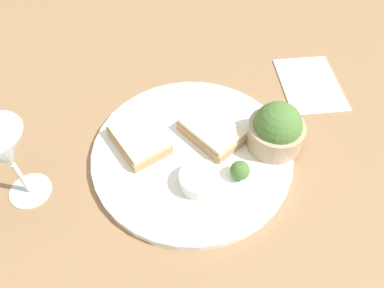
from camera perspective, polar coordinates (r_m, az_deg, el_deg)
The scene contains 9 objects.
ground_plane at distance 0.64m, azimuth 0.00°, elevation -1.85°, with size 4.00×4.00×0.00m, color #93704C.
dinner_plate at distance 0.64m, azimuth 0.00°, elevation -1.48°, with size 0.34×0.34×0.01m.
salad_bowl at distance 0.63m, azimuth 12.74°, elevation 2.18°, with size 0.09×0.09×0.09m.
sauce_ramekin at distance 0.58m, azimuth 1.11°, elevation -5.38°, with size 0.06×0.06×0.03m.
cheese_toast_near at distance 0.64m, azimuth -8.05°, elevation 0.79°, with size 0.12×0.10×0.03m.
cheese_toast_far at distance 0.64m, azimuth 2.99°, elevation 1.97°, with size 0.12×0.11×0.03m.
wine_glass at distance 0.58m, azimuth -26.68°, elevation -0.76°, with size 0.08×0.08×0.15m.
garnish at distance 0.59m, azimuth 7.31°, elevation -4.02°, with size 0.03×0.03×0.03m.
napkin at distance 0.79m, azimuth 17.57°, elevation 8.75°, with size 0.17×0.14×0.01m.
Camera 1 is at (0.36, -0.10, 0.52)m, focal length 35.00 mm.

